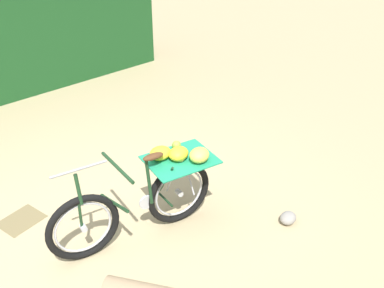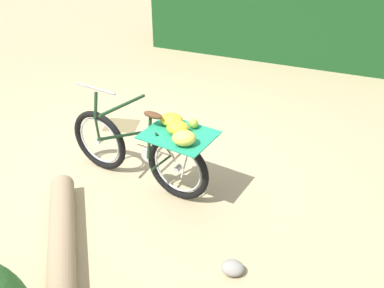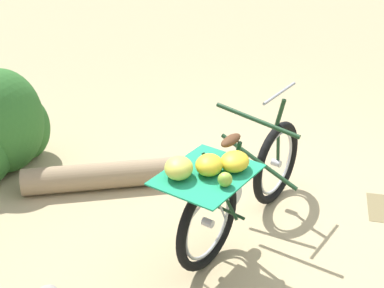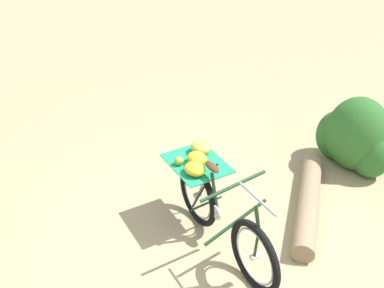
% 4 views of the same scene
% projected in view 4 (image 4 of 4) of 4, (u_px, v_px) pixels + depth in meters
% --- Properties ---
extents(ground_plane, '(60.00, 60.00, 0.00)m').
position_uv_depth(ground_plane, '(217.00, 266.00, 4.63)').
color(ground_plane, tan).
extents(bicycle, '(1.76, 1.00, 1.03)m').
position_uv_depth(bicycle, '(217.00, 207.00, 4.66)').
color(bicycle, black).
rests_on(bicycle, ground_plane).
extents(fallen_log, '(0.89, 1.75, 0.24)m').
position_uv_depth(fallen_log, '(309.00, 201.00, 5.32)').
color(fallen_log, '#937A5B').
rests_on(fallen_log, ground_plane).
extents(shrub_cluster, '(1.05, 0.72, 1.00)m').
position_uv_depth(shrub_cluster, '(355.00, 137.00, 5.90)').
color(shrub_cluster, '#2D6628').
rests_on(shrub_cluster, ground_plane).
extents(path_stone, '(0.20, 0.17, 0.12)m').
position_uv_depth(path_stone, '(203.00, 158.00, 6.17)').
color(path_stone, gray).
rests_on(path_stone, ground_plane).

